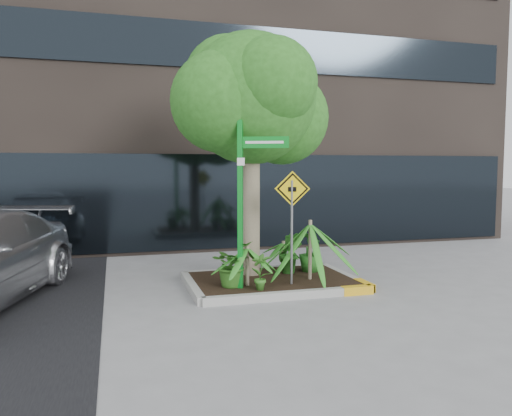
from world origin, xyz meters
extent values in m
plane|color=gray|center=(0.00, 0.00, 0.00)|extent=(80.00, 80.00, 0.00)
cube|color=#2D2621|center=(0.50, 8.50, 7.50)|extent=(18.00, 8.00, 15.00)
cube|color=#9E9E99|center=(0.20, 1.40, 0.07)|extent=(3.20, 0.15, 0.15)
cube|color=#9E9E99|center=(0.20, -0.80, 0.07)|extent=(3.20, 0.15, 0.15)
cube|color=#9E9E99|center=(-1.40, 0.30, 0.07)|extent=(0.15, 2.20, 0.15)
cube|color=#9E9E99|center=(1.80, 0.30, 0.07)|extent=(0.15, 2.20, 0.15)
cube|color=gold|center=(1.50, -0.80, 0.07)|extent=(0.60, 0.17, 0.15)
cube|color=black|center=(0.20, 0.30, 0.12)|extent=(3.05, 2.05, 0.06)
cylinder|color=gray|center=(-0.11, 0.75, 1.64)|extent=(0.35, 0.35, 3.28)
cylinder|color=gray|center=(0.00, 0.75, 2.84)|extent=(0.62, 0.17, 1.06)
sphere|color=#255D1A|center=(-0.11, 0.75, 3.71)|extent=(2.62, 2.62, 2.62)
sphere|color=#255D1A|center=(0.66, 1.08, 3.39)|extent=(1.97, 1.97, 1.97)
sphere|color=#255D1A|center=(-0.76, 0.53, 3.60)|extent=(1.97, 1.97, 1.97)
sphere|color=#255D1A|center=(0.11, 0.10, 3.93)|extent=(1.75, 1.75, 1.75)
sphere|color=#255D1A|center=(-0.43, 1.30, 4.15)|extent=(1.86, 1.86, 1.86)
cylinder|color=gray|center=(0.89, 0.02, 0.74)|extent=(0.07, 0.07, 1.17)
cylinder|color=gray|center=(-0.43, -0.15, 0.53)|extent=(0.07, 0.07, 0.75)
cylinder|color=gray|center=(0.70, 1.06, 0.46)|extent=(0.07, 0.07, 0.61)
imported|color=#2C631C|center=(-0.73, -0.14, 0.56)|extent=(1.05, 1.05, 0.83)
imported|color=#256A1F|center=(1.17, 0.70, 0.58)|extent=(0.59, 0.59, 0.87)
imported|color=#357423|center=(-0.29, -0.55, 0.49)|extent=(0.38, 0.38, 0.68)
imported|color=#205919|center=(0.71, 0.62, 0.58)|extent=(0.67, 0.67, 0.86)
cube|color=#0B8220|center=(-0.60, -0.30, 1.59)|extent=(0.12, 0.12, 3.19)
cube|color=#0B8220|center=(-0.21, -0.48, 2.79)|extent=(0.82, 0.39, 0.20)
cube|color=#0B8220|center=(-0.42, 0.09, 3.02)|extent=(0.39, 0.82, 0.20)
cube|color=white|center=(-0.21, -0.50, 2.79)|extent=(0.62, 0.29, 0.05)
cube|color=white|center=(-0.44, 0.09, 3.02)|extent=(0.29, 0.62, 0.05)
cube|color=white|center=(-0.60, -0.35, 2.45)|extent=(0.13, 0.06, 0.14)
cylinder|color=slate|center=(0.39, -0.31, 1.13)|extent=(0.08, 0.12, 1.96)
cube|color=yellow|center=(0.39, -0.33, 1.95)|extent=(0.62, 0.24, 0.66)
cube|color=black|center=(0.39, -0.34, 1.95)|extent=(0.55, 0.20, 0.58)
cube|color=yellow|center=(0.39, -0.35, 1.95)|extent=(0.47, 0.17, 0.50)
cube|color=black|center=(0.37, -0.35, 1.94)|extent=(0.15, 0.05, 0.09)
camera|label=1|loc=(-2.79, -8.99, 2.35)|focal=35.00mm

